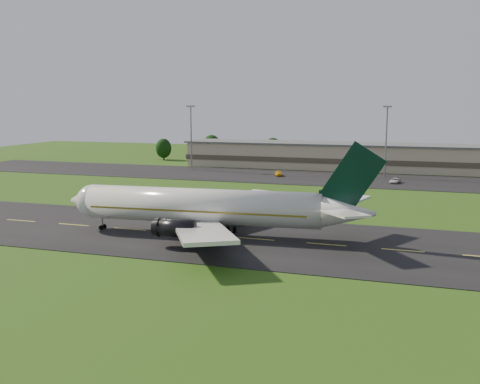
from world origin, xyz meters
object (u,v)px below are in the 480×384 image
(service_vehicle_a, at_px, (279,173))
(service_vehicle_c, at_px, (395,181))
(airliner, at_px, (207,207))
(light_mast_centre, at_px, (386,133))
(terminal, at_px, (392,158))
(service_vehicle_b, at_px, (363,177))
(light_mast_west, at_px, (191,130))

(service_vehicle_a, relative_size, service_vehicle_c, 0.94)
(airliner, distance_m, light_mast_centre, 83.88)
(light_mast_centre, relative_size, service_vehicle_a, 4.62)
(terminal, bearing_deg, service_vehicle_b, -105.28)
(light_mast_centre, height_order, service_vehicle_c, light_mast_centre)
(terminal, xyz_separation_m, service_vehicle_b, (-6.74, -24.65, -3.20))
(airliner, distance_m, light_mast_west, 88.00)
(service_vehicle_a, bearing_deg, service_vehicle_c, -28.88)
(light_mast_west, xyz_separation_m, service_vehicle_b, (54.67, -8.46, -11.95))
(light_mast_west, relative_size, light_mast_centre, 1.00)
(light_mast_centre, height_order, service_vehicle_b, light_mast_centre)
(service_vehicle_a, height_order, service_vehicle_c, service_vehicle_a)
(terminal, bearing_deg, light_mast_west, -165.24)
(airliner, height_order, service_vehicle_b, airliner)
(light_mast_centre, bearing_deg, service_vehicle_a, -165.86)
(airliner, bearing_deg, light_mast_west, 109.87)
(airliner, height_order, terminal, airliner)
(terminal, relative_size, light_mast_centre, 7.13)
(light_mast_west, distance_m, service_vehicle_a, 33.52)
(service_vehicle_b, bearing_deg, airliner, 162.47)
(service_vehicle_a, height_order, service_vehicle_b, service_vehicle_a)
(light_mast_centre, relative_size, service_vehicle_b, 4.87)
(terminal, height_order, light_mast_west, light_mast_west)
(airliner, distance_m, service_vehicle_a, 72.80)
(airliner, bearing_deg, service_vehicle_a, 89.99)
(light_mast_west, relative_size, service_vehicle_b, 4.87)
(airliner, relative_size, light_mast_centre, 2.52)
(terminal, relative_size, service_vehicle_a, 32.91)
(airliner, height_order, service_vehicle_c, airliner)
(terminal, xyz_separation_m, light_mast_centre, (-1.40, -16.18, 8.75))
(terminal, bearing_deg, airliner, -104.86)
(service_vehicle_b, distance_m, service_vehicle_c, 9.16)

